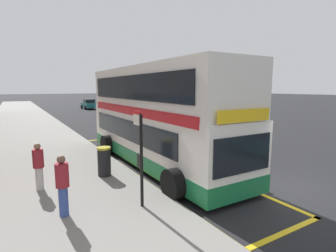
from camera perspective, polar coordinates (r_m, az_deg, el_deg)
name	(u,v)px	position (r m, az deg, el deg)	size (l,w,h in m)	color
ground_plane	(80,113)	(38.33, -18.63, 2.68)	(260.00, 260.00, 0.00)	black
pavement_near	(23,115)	(37.49, -29.14, 2.05)	(6.00, 76.00, 0.14)	gray
double_decker_bus	(156,119)	(11.86, -2.67, 1.43)	(3.24, 10.55, 4.40)	white
bus_bay_markings	(154,163)	(12.30, -3.08, -8.12)	(2.92, 13.83, 0.01)	gold
bus_stop_sign	(140,151)	(7.39, -6.08, -5.46)	(0.09, 0.51, 2.71)	black
parked_car_silver_ahead	(114,106)	(39.25, -11.65, 4.24)	(2.09, 4.20, 1.62)	#B2B5BA
parked_car_teal_distant	(89,104)	(45.25, -16.82, 4.57)	(2.09, 4.20, 1.62)	#196066
pedestrian_waiting_near_sign	(62,183)	(7.48, -22.02, -11.54)	(0.34, 0.34, 1.63)	#33478C
pedestrian_further_back	(39,165)	(9.62, -26.39, -7.62)	(0.34, 0.34, 1.57)	#B7B2AD
litter_bin	(104,161)	(10.38, -13.75, -7.49)	(0.52, 0.52, 1.11)	black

